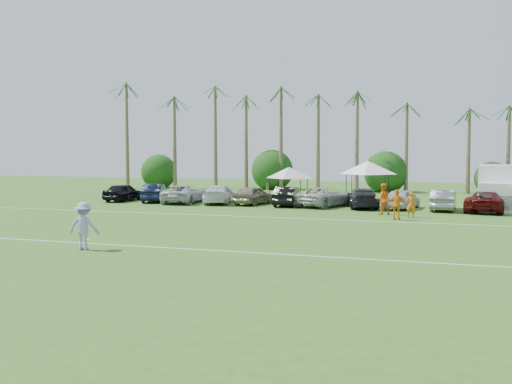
% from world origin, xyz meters
% --- Properties ---
extents(ground, '(120.00, 120.00, 0.00)m').
position_xyz_m(ground, '(0.00, 0.00, 0.00)').
color(ground, '#32611D').
rests_on(ground, ground).
extents(field_lines, '(80.00, 12.10, 0.01)m').
position_xyz_m(field_lines, '(0.00, 8.00, 0.01)').
color(field_lines, white).
rests_on(field_lines, ground).
extents(palm_tree_0, '(2.40, 2.40, 8.90)m').
position_xyz_m(palm_tree_0, '(-22.00, 38.00, 7.48)').
color(palm_tree_0, brown).
rests_on(palm_tree_0, ground).
extents(palm_tree_1, '(2.40, 2.40, 9.90)m').
position_xyz_m(palm_tree_1, '(-17.00, 38.00, 8.35)').
color(palm_tree_1, brown).
rests_on(palm_tree_1, ground).
extents(palm_tree_2, '(2.40, 2.40, 10.90)m').
position_xyz_m(palm_tree_2, '(-12.00, 38.00, 9.21)').
color(palm_tree_2, brown).
rests_on(palm_tree_2, ground).
extents(palm_tree_3, '(2.40, 2.40, 11.90)m').
position_xyz_m(palm_tree_3, '(-8.00, 38.00, 10.06)').
color(palm_tree_3, brown).
rests_on(palm_tree_3, ground).
extents(palm_tree_4, '(2.40, 2.40, 8.90)m').
position_xyz_m(palm_tree_4, '(-4.00, 38.00, 7.48)').
color(palm_tree_4, brown).
rests_on(palm_tree_4, ground).
extents(palm_tree_5, '(2.40, 2.40, 9.90)m').
position_xyz_m(palm_tree_5, '(0.00, 38.00, 8.35)').
color(palm_tree_5, brown).
rests_on(palm_tree_5, ground).
extents(palm_tree_6, '(2.40, 2.40, 10.90)m').
position_xyz_m(palm_tree_6, '(4.00, 38.00, 9.21)').
color(palm_tree_6, brown).
rests_on(palm_tree_6, ground).
extents(palm_tree_7, '(2.40, 2.40, 11.90)m').
position_xyz_m(palm_tree_7, '(8.00, 38.00, 10.06)').
color(palm_tree_7, brown).
rests_on(palm_tree_7, ground).
extents(palm_tree_8, '(2.40, 2.40, 8.90)m').
position_xyz_m(palm_tree_8, '(13.00, 38.00, 7.48)').
color(palm_tree_8, brown).
rests_on(palm_tree_8, ground).
extents(bush_tree_0, '(4.00, 4.00, 4.00)m').
position_xyz_m(bush_tree_0, '(-19.00, 39.00, 1.80)').
color(bush_tree_0, brown).
rests_on(bush_tree_0, ground).
extents(bush_tree_1, '(4.00, 4.00, 4.00)m').
position_xyz_m(bush_tree_1, '(-6.00, 39.00, 1.80)').
color(bush_tree_1, brown).
rests_on(bush_tree_1, ground).
extents(bush_tree_2, '(4.00, 4.00, 4.00)m').
position_xyz_m(bush_tree_2, '(6.00, 39.00, 1.80)').
color(bush_tree_2, brown).
rests_on(bush_tree_2, ground).
extents(bush_tree_3, '(4.00, 4.00, 4.00)m').
position_xyz_m(bush_tree_3, '(16.00, 39.00, 1.80)').
color(bush_tree_3, brown).
rests_on(bush_tree_3, ground).
extents(sideline_player_a, '(0.62, 0.45, 1.61)m').
position_xyz_m(sideline_player_a, '(9.58, 16.63, 0.80)').
color(sideline_player_a, orange).
rests_on(sideline_player_a, ground).
extents(sideline_player_b, '(1.17, 1.05, 2.00)m').
position_xyz_m(sideline_player_b, '(7.77, 17.87, 1.00)').
color(sideline_player_b, orange).
rests_on(sideline_player_b, ground).
extents(sideline_player_c, '(1.10, 0.54, 1.81)m').
position_xyz_m(sideline_player_c, '(8.86, 15.09, 0.90)').
color(sideline_player_c, orange).
rests_on(sideline_player_c, ground).
extents(box_truck, '(2.69, 6.13, 3.08)m').
position_xyz_m(box_truck, '(15.00, 23.77, 1.65)').
color(box_truck, white).
rests_on(box_truck, ground).
extents(canopy_tent_left, '(3.97, 3.97, 3.22)m').
position_xyz_m(canopy_tent_left, '(-0.72, 26.61, 2.76)').
color(canopy_tent_left, black).
rests_on(canopy_tent_left, ground).
extents(canopy_tent_right, '(4.72, 4.72, 3.82)m').
position_xyz_m(canopy_tent_right, '(5.56, 28.34, 3.27)').
color(canopy_tent_right, black).
rests_on(canopy_tent_right, ground).
extents(frisbee_player, '(1.36, 0.92, 1.96)m').
position_xyz_m(frisbee_player, '(-2.59, 0.56, 0.98)').
color(frisbee_player, '#9D95D4').
rests_on(frisbee_player, ground).
extents(parked_car_0, '(1.72, 4.24, 1.44)m').
position_xyz_m(parked_car_0, '(-13.44, 21.65, 0.72)').
color(parked_car_0, black).
rests_on(parked_car_0, ground).
extents(parked_car_1, '(2.77, 4.63, 1.44)m').
position_xyz_m(parked_car_1, '(-10.66, 21.86, 0.72)').
color(parked_car_1, black).
rests_on(parked_car_1, ground).
extents(parked_car_2, '(2.83, 5.37, 1.44)m').
position_xyz_m(parked_car_2, '(-7.89, 21.58, 0.72)').
color(parked_car_2, '#B1B7BE').
rests_on(parked_car_2, ground).
extents(parked_car_3, '(3.04, 5.28, 1.44)m').
position_xyz_m(parked_car_3, '(-5.12, 21.94, 0.72)').
color(parked_car_3, silver).
rests_on(parked_car_3, ground).
extents(parked_car_4, '(2.41, 4.46, 1.44)m').
position_xyz_m(parked_car_4, '(-2.35, 21.99, 0.72)').
color(parked_car_4, gray).
rests_on(parked_car_4, ground).
extents(parked_car_5, '(1.89, 4.49, 1.44)m').
position_xyz_m(parked_car_5, '(0.42, 21.76, 0.72)').
color(parked_car_5, black).
rests_on(parked_car_5, ground).
extents(parked_car_6, '(4.03, 5.69, 1.44)m').
position_xyz_m(parked_car_6, '(3.19, 22.00, 0.72)').
color(parked_car_6, '#B4B4B4').
rests_on(parked_car_6, ground).
extents(parked_car_7, '(3.16, 5.31, 1.44)m').
position_xyz_m(parked_car_7, '(5.96, 21.80, 0.72)').
color(parked_car_7, black).
rests_on(parked_car_7, ground).
extents(parked_car_8, '(2.57, 4.50, 1.44)m').
position_xyz_m(parked_car_8, '(8.73, 21.95, 0.72)').
color(parked_car_8, silver).
rests_on(parked_car_8, ground).
extents(parked_car_9, '(1.81, 4.46, 1.44)m').
position_xyz_m(parked_car_9, '(11.51, 21.79, 0.72)').
color(parked_car_9, slate).
rests_on(parked_car_9, ground).
extents(parked_car_10, '(3.30, 5.54, 1.44)m').
position_xyz_m(parked_car_10, '(14.28, 21.59, 0.72)').
color(parked_car_10, '#540D0F').
rests_on(parked_car_10, ground).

